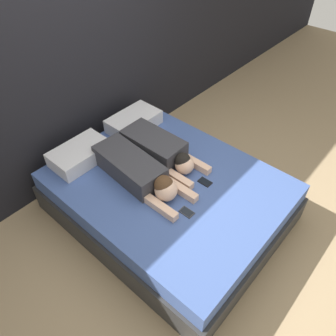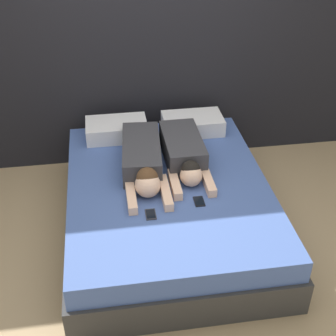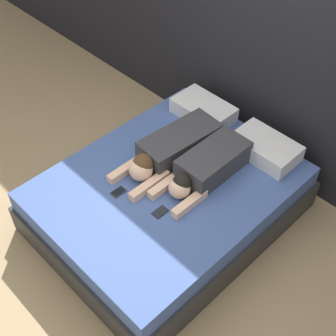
% 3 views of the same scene
% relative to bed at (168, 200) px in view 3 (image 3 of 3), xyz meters
% --- Properties ---
extents(ground_plane, '(12.00, 12.00, 0.00)m').
position_rel_bed_xyz_m(ground_plane, '(0.00, 0.00, -0.24)').
color(ground_plane, '#9E8460').
extents(wall_back, '(12.00, 0.06, 2.60)m').
position_rel_bed_xyz_m(wall_back, '(0.00, 1.21, 1.06)').
color(wall_back, black).
rests_on(wall_back, ground_plane).
extents(bed, '(1.69, 2.13, 0.48)m').
position_rel_bed_xyz_m(bed, '(0.00, 0.00, 0.00)').
color(bed, '#2D2D2D').
rests_on(bed, ground_plane).
extents(pillow_head_left, '(0.57, 0.35, 0.15)m').
position_rel_bed_xyz_m(pillow_head_left, '(-0.37, 0.83, 0.32)').
color(pillow_head_left, silver).
rests_on(pillow_head_left, bed).
extents(pillow_head_right, '(0.57, 0.35, 0.15)m').
position_rel_bed_xyz_m(pillow_head_right, '(0.37, 0.83, 0.32)').
color(pillow_head_right, silver).
rests_on(pillow_head_right, bed).
extents(person_left, '(0.38, 1.07, 0.23)m').
position_rel_bed_xyz_m(person_left, '(-0.18, 0.20, 0.35)').
color(person_left, '#333338').
rests_on(person_left, bed).
extents(person_right, '(0.34, 0.92, 0.22)m').
position_rel_bed_xyz_m(person_right, '(0.18, 0.26, 0.35)').
color(person_right, '#333338').
rests_on(person_right, bed).
extents(cell_phone_left, '(0.08, 0.12, 0.01)m').
position_rel_bed_xyz_m(cell_phone_left, '(-0.19, -0.38, 0.25)').
color(cell_phone_left, '#2D2D33').
rests_on(cell_phone_left, bed).
extents(cell_phone_right, '(0.08, 0.12, 0.01)m').
position_rel_bed_xyz_m(cell_phone_right, '(0.20, -0.28, 0.25)').
color(cell_phone_right, black).
rests_on(cell_phone_right, bed).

